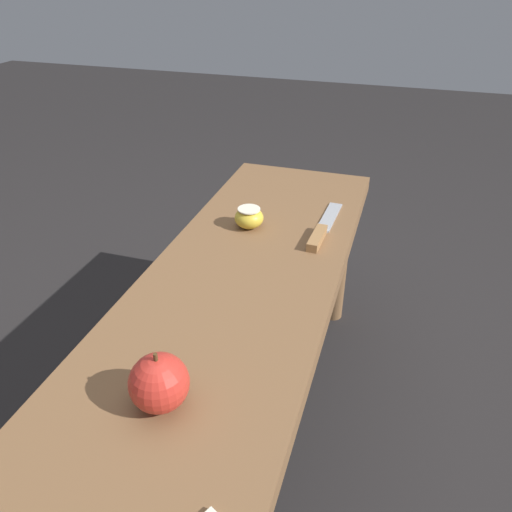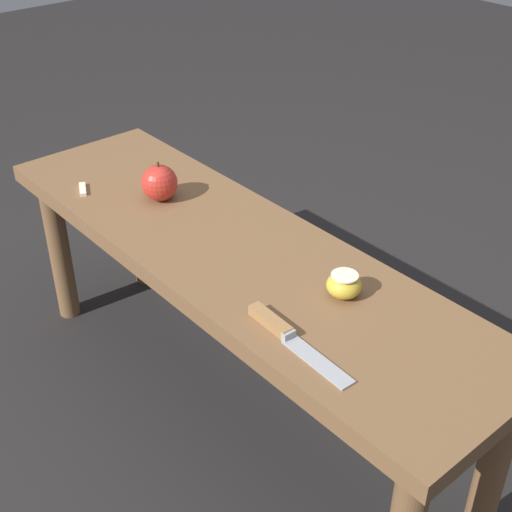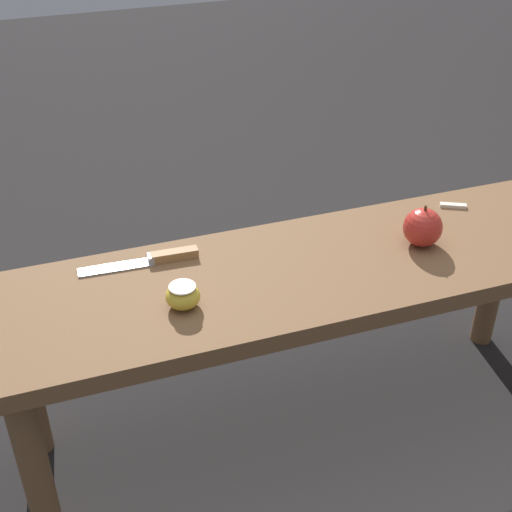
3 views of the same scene
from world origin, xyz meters
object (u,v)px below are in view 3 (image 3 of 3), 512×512
object	(u,v)px
wooden_bench	(305,294)
apple_cut	(183,296)
apple_whole	(423,228)
knife	(157,259)

from	to	relation	value
wooden_bench	apple_cut	world-z (taller)	apple_cut
apple_whole	wooden_bench	bearing A→B (deg)	179.50
apple_whole	knife	bearing A→B (deg)	167.68
knife	apple_cut	world-z (taller)	apple_cut
wooden_bench	apple_whole	xyz separation A→B (m)	(0.27, -0.00, 0.12)
knife	apple_cut	xyz separation A→B (m)	(0.02, -0.17, 0.02)
wooden_bench	knife	bearing A→B (deg)	157.59
apple_cut	knife	bearing A→B (deg)	95.12
wooden_bench	knife	size ratio (longest dim) A/B	5.23
apple_whole	apple_cut	size ratio (longest dim) A/B	1.43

